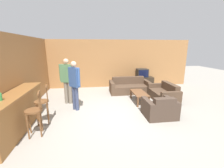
% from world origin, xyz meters
% --- Properties ---
extents(ground_plane, '(24.00, 24.00, 0.00)m').
position_xyz_m(ground_plane, '(0.00, 0.00, 0.00)').
color(ground_plane, gray).
extents(wall_back, '(9.40, 0.08, 2.60)m').
position_xyz_m(wall_back, '(0.00, 3.71, 1.30)').
color(wall_back, '#9E6B3D').
rests_on(wall_back, ground_plane).
extents(wall_left, '(0.08, 8.71, 2.60)m').
position_xyz_m(wall_left, '(-3.21, 1.36, 1.30)').
color(wall_left, '#9E6B3D').
rests_on(wall_left, ground_plane).
extents(bar_counter, '(0.55, 2.60, 1.03)m').
position_xyz_m(bar_counter, '(-2.87, -0.59, 0.52)').
color(bar_counter, brown).
rests_on(bar_counter, ground_plane).
extents(bar_chair_near, '(0.47, 0.47, 1.14)m').
position_xyz_m(bar_chair_near, '(-2.31, -0.91, 0.59)').
color(bar_chair_near, brown).
rests_on(bar_chair_near, ground_plane).
extents(bar_chair_mid, '(0.48, 0.48, 1.14)m').
position_xyz_m(bar_chair_mid, '(-2.31, -0.26, 0.59)').
color(bar_chair_mid, brown).
rests_on(bar_chair_mid, ground_plane).
extents(couch_far, '(1.92, 0.89, 0.75)m').
position_xyz_m(couch_far, '(0.96, 2.42, 0.27)').
color(couch_far, '#4C3828').
rests_on(couch_far, ground_plane).
extents(armchair_near, '(0.97, 0.85, 0.73)m').
position_xyz_m(armchair_near, '(1.27, -0.34, 0.27)').
color(armchair_near, '#423328').
rests_on(armchair_near, ground_plane).
extents(loveseat_right, '(0.82, 1.50, 0.72)m').
position_xyz_m(loveseat_right, '(2.15, 1.15, 0.26)').
color(loveseat_right, '#4C3828').
rests_on(loveseat_right, ground_plane).
extents(coffee_table, '(0.51, 1.09, 0.41)m').
position_xyz_m(coffee_table, '(1.03, 1.04, 0.35)').
color(coffee_table, brown).
rests_on(coffee_table, ground_plane).
extents(tv_unit, '(1.25, 0.52, 0.58)m').
position_xyz_m(tv_unit, '(1.91, 3.34, 0.29)').
color(tv_unit, '#2D2319').
rests_on(tv_unit, ground_plane).
extents(tv, '(0.59, 0.51, 0.46)m').
position_xyz_m(tv, '(1.91, 3.34, 0.81)').
color(tv, black).
rests_on(tv, tv_unit).
extents(bottle, '(0.08, 0.08, 0.24)m').
position_xyz_m(bottle, '(-2.92, -1.07, 1.14)').
color(bottle, '#2D7F3D').
rests_on(bottle, bar_counter).
extents(person_by_window, '(0.58, 0.32, 1.78)m').
position_xyz_m(person_by_window, '(-1.82, 1.31, 1.01)').
color(person_by_window, '#756B5B').
rests_on(person_by_window, ground_plane).
extents(person_by_counter, '(0.41, 0.40, 1.74)m').
position_xyz_m(person_by_counter, '(-1.47, 0.61, 1.00)').
color(person_by_counter, '#384260').
rests_on(person_by_counter, ground_plane).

